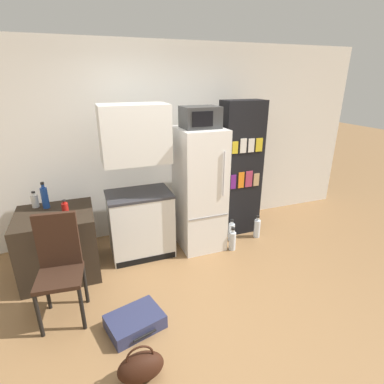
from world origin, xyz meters
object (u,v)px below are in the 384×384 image
(refrigerator, at_px, (199,190))
(water_bottle_middle, at_px, (231,232))
(bottle_ketchup_red, at_px, (65,209))
(side_table, at_px, (59,244))
(handbag, at_px, (141,367))
(kitchen_hutch, at_px, (138,190))
(water_bottle_back, at_px, (232,240))
(chair, at_px, (59,260))
(bookshelf, at_px, (240,170))
(microwave, at_px, (200,117))
(bottle_blue_soda, at_px, (45,197))
(suitcase_large_flat, at_px, (135,322))
(water_bottle_front, at_px, (257,228))
(bottle_milk_white, at_px, (35,201))

(refrigerator, relative_size, water_bottle_middle, 4.92)
(bottle_ketchup_red, bearing_deg, side_table, 146.53)
(side_table, xyz_separation_m, handbag, (0.60, -1.69, -0.26))
(kitchen_hutch, xyz_separation_m, water_bottle_back, (1.16, -0.36, -0.75))
(refrigerator, height_order, chair, refrigerator)
(side_table, bearing_deg, water_bottle_middle, -0.81)
(bottle_ketchup_red, bearing_deg, bookshelf, 7.68)
(microwave, bearing_deg, handbag, -124.02)
(bottle_blue_soda, bearing_deg, water_bottle_back, -11.59)
(side_table, relative_size, water_bottle_back, 2.53)
(suitcase_large_flat, bearing_deg, chair, 127.66)
(microwave, height_order, suitcase_large_flat, microwave)
(side_table, distance_m, suitcase_large_flat, 1.37)
(refrigerator, xyz_separation_m, microwave, (-0.00, -0.00, 0.94))
(bottle_blue_soda, distance_m, handbag, 2.16)
(bottle_ketchup_red, relative_size, water_bottle_front, 0.52)
(chair, xyz_separation_m, handbag, (0.54, -0.98, -0.48))
(side_table, relative_size, microwave, 1.86)
(refrigerator, relative_size, handbag, 4.49)
(bookshelf, relative_size, handbag, 5.34)
(refrigerator, bearing_deg, suitcase_large_flat, -132.83)
(suitcase_large_flat, xyz_separation_m, water_bottle_front, (1.99, 1.09, 0.08))
(water_bottle_back, bearing_deg, microwave, 138.77)
(microwave, bearing_deg, suitcase_large_flat, -132.86)
(bottle_blue_soda, bearing_deg, side_table, -67.82)
(kitchen_hutch, height_order, suitcase_large_flat, kitchen_hutch)
(kitchen_hutch, distance_m, bookshelf, 1.50)
(handbag, xyz_separation_m, water_bottle_middle, (1.64, 1.66, 0.01))
(side_table, distance_m, kitchen_hutch, 1.11)
(refrigerator, height_order, water_bottle_back, refrigerator)
(bottle_blue_soda, height_order, water_bottle_front, bottle_blue_soda)
(kitchen_hutch, xyz_separation_m, water_bottle_middle, (1.26, -0.14, -0.75))
(microwave, distance_m, handbag, 2.66)
(refrigerator, bearing_deg, bottle_ketchup_red, -174.86)
(side_table, relative_size, water_bottle_front, 2.44)
(bookshelf, relative_size, water_bottle_back, 5.84)
(bottle_milk_white, distance_m, chair, 1.04)
(bottle_milk_white, xyz_separation_m, water_bottle_front, (2.84, -0.34, -0.72))
(side_table, xyz_separation_m, bookshelf, (2.47, 0.23, 0.57))
(bottle_blue_soda, relative_size, water_bottle_back, 0.95)
(bottle_milk_white, height_order, water_bottle_middle, bottle_milk_white)
(suitcase_large_flat, bearing_deg, water_bottle_back, 16.23)
(refrigerator, relative_size, bottle_blue_soda, 5.15)
(suitcase_large_flat, height_order, water_bottle_front, water_bottle_front)
(side_table, xyz_separation_m, water_bottle_front, (2.64, -0.07, -0.25))
(kitchen_hutch, xyz_separation_m, bottle_ketchup_red, (-0.85, -0.20, -0.04))
(side_table, height_order, chair, chair)
(water_bottle_front, distance_m, water_bottle_middle, 0.40)
(bottle_blue_soda, relative_size, water_bottle_front, 0.92)
(kitchen_hutch, distance_m, bottle_ketchup_red, 0.87)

